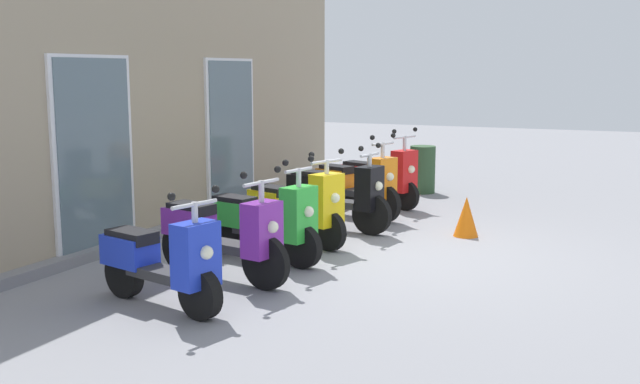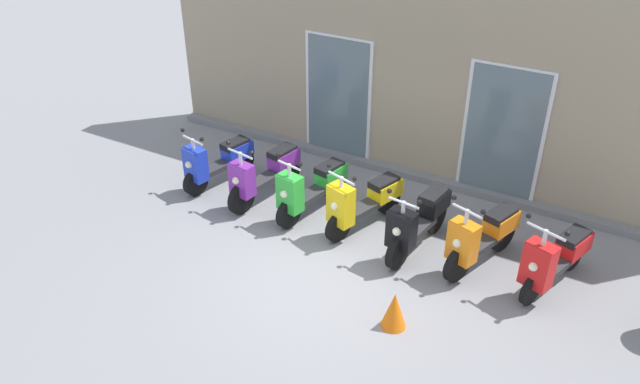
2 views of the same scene
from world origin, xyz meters
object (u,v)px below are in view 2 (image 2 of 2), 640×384
(scooter_blue, at_px, (218,161))
(scooter_purple, at_px, (265,173))
(scooter_yellow, at_px, (363,201))
(scooter_red, at_px, (555,258))
(scooter_green, at_px, (311,188))
(scooter_orange, at_px, (482,237))
(scooter_black, at_px, (418,221))
(traffic_cone, at_px, (394,310))

(scooter_blue, xyz_separation_m, scooter_purple, (0.98, -0.03, 0.05))
(scooter_blue, bearing_deg, scooter_purple, -1.85)
(scooter_blue, xyz_separation_m, scooter_yellow, (2.76, 0.01, 0.04))
(scooter_yellow, distance_m, scooter_red, 2.85)
(scooter_green, bearing_deg, scooter_blue, 179.37)
(scooter_green, xyz_separation_m, scooter_red, (3.74, 0.00, 0.01))
(scooter_yellow, height_order, scooter_orange, scooter_orange)
(scooter_blue, distance_m, scooter_red, 5.60)
(scooter_yellow, bearing_deg, scooter_red, -0.68)
(scooter_purple, relative_size, scooter_yellow, 1.07)
(scooter_purple, height_order, scooter_green, scooter_green)
(scooter_blue, distance_m, scooter_orange, 4.61)
(scooter_purple, height_order, scooter_black, scooter_purple)
(scooter_green, relative_size, scooter_orange, 1.03)
(scooter_blue, height_order, scooter_purple, scooter_purple)
(scooter_purple, bearing_deg, scooter_blue, 178.15)
(scooter_purple, bearing_deg, scooter_yellow, 1.49)
(scooter_black, distance_m, scooter_orange, 0.92)
(scooter_purple, distance_m, scooter_green, 0.88)
(traffic_cone, bearing_deg, scooter_yellow, 126.06)
(scooter_black, bearing_deg, scooter_red, 2.75)
(scooter_purple, height_order, scooter_red, scooter_red)
(scooter_purple, relative_size, scooter_green, 1.04)
(scooter_yellow, bearing_deg, scooter_green, -177.78)
(scooter_orange, bearing_deg, scooter_green, 179.77)
(scooter_blue, relative_size, scooter_red, 1.00)
(scooter_green, height_order, scooter_yellow, scooter_green)
(scooter_blue, relative_size, scooter_purple, 0.89)
(scooter_blue, relative_size, scooter_yellow, 0.95)
(scooter_black, height_order, traffic_cone, scooter_black)
(scooter_red, distance_m, traffic_cone, 2.35)
(scooter_yellow, xyz_separation_m, scooter_black, (0.94, -0.13, 0.01))
(scooter_green, bearing_deg, scooter_red, 0.01)
(scooter_yellow, relative_size, scooter_black, 0.95)
(scooter_blue, distance_m, traffic_cone, 4.43)
(scooter_purple, xyz_separation_m, scooter_black, (2.71, -0.08, -0.00))
(scooter_blue, height_order, traffic_cone, scooter_blue)
(scooter_purple, height_order, scooter_orange, scooter_orange)
(scooter_green, distance_m, scooter_orange, 2.75)
(scooter_purple, distance_m, traffic_cone, 3.54)
(scooter_yellow, relative_size, scooter_orange, 1.01)
(scooter_blue, xyz_separation_m, scooter_black, (3.69, -0.11, 0.05))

